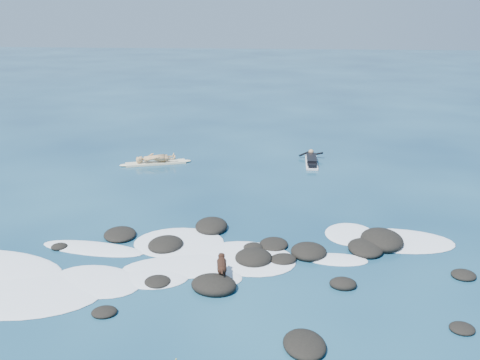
# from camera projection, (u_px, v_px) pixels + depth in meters

# --- Properties ---
(ground) EXTENTS (160.00, 160.00, 0.00)m
(ground) POSITION_uv_depth(u_px,v_px,m) (225.00, 248.00, 16.39)
(ground) COLOR #0A2642
(ground) RESTS_ON ground
(reef_rocks) EXTENTS (12.51, 7.60, 0.54)m
(reef_rocks) POSITION_uv_depth(u_px,v_px,m) (274.00, 254.00, 15.78)
(reef_rocks) COLOR black
(reef_rocks) RESTS_ON ground
(breaking_foam) EXTENTS (15.35, 7.18, 0.12)m
(breaking_foam) POSITION_uv_depth(u_px,v_px,m) (173.00, 263.00, 15.41)
(breaking_foam) COLOR white
(breaking_foam) RESTS_ON ground
(standing_surfer_rig) EXTENTS (3.26, 1.47, 1.91)m
(standing_surfer_rig) POSITION_uv_depth(u_px,v_px,m) (155.00, 149.00, 24.85)
(standing_surfer_rig) COLOR beige
(standing_surfer_rig) RESTS_ON ground
(paddling_surfer_rig) EXTENTS (1.19, 2.64, 0.46)m
(paddling_surfer_rig) POSITION_uv_depth(u_px,v_px,m) (312.00, 160.00, 25.16)
(paddling_surfer_rig) COLOR silver
(paddling_surfer_rig) RESTS_ON ground
(dog) EXTENTS (0.35, 1.03, 0.65)m
(dog) POSITION_uv_depth(u_px,v_px,m) (222.00, 265.00, 14.38)
(dog) COLOR black
(dog) RESTS_ON ground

